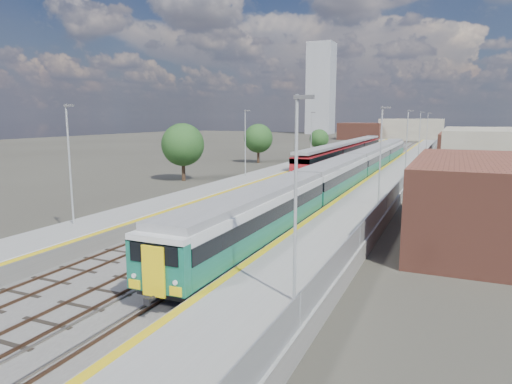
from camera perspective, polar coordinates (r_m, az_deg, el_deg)
The scene contains 11 objects.
ground at distance 64.81m, azimuth 12.95°, elevation 2.30°, with size 320.00×320.00×0.00m, color #47443A.
ballast_bed at distance 67.67m, azimuth 11.47°, elevation 2.67°, with size 10.50×155.00×0.06m, color #565451.
tracks at distance 69.18m, azimuth 12.25°, elevation 2.85°, with size 8.96×160.00×0.17m.
platform_right at distance 66.46m, azimuth 17.85°, elevation 2.72°, with size 4.70×155.00×8.52m.
platform_left at distance 69.33m, azimuth 5.98°, elevation 3.37°, with size 4.30×155.00×8.52m.
buildings at distance 154.79m, azimuth 12.60°, elevation 10.29°, with size 72.00×185.50×40.00m.
green_train at distance 53.13m, azimuth 12.33°, elevation 3.11°, with size 2.74×76.23×3.01m.
red_train at distance 81.61m, azimuth 11.33°, elevation 5.17°, with size 2.64×53.67×3.34m.
tree_a at distance 55.96m, azimuth -9.14°, elevation 5.85°, with size 5.15×5.15×6.98m.
tree_b at distance 77.01m, azimuth 0.29°, elevation 6.72°, with size 4.84×4.84×6.56m.
tree_c at distance 93.55m, azimuth 7.90°, elevation 6.59°, with size 3.86×3.86×5.24m.
Camera 1 is at (11.70, -13.27, 7.76)m, focal length 32.00 mm.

